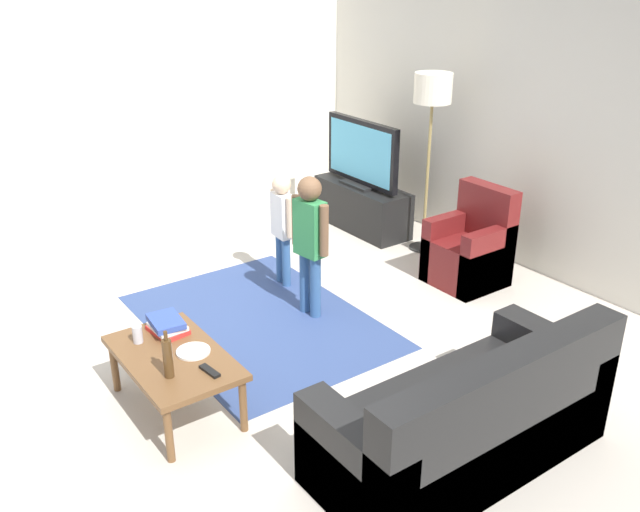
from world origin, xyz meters
TOP-DOWN VIEW (x-y plane):
  - ground at (0.00, 0.00)m, footprint 7.80×7.80m
  - wall_back at (0.00, 3.00)m, footprint 6.00×0.12m
  - wall_left at (-3.00, 0.00)m, footprint 0.12×6.00m
  - area_rug at (-0.40, 0.27)m, footprint 2.20×1.60m
  - tv_stand at (-1.59, 2.30)m, footprint 1.20×0.44m
  - tv at (-1.59, 2.28)m, footprint 1.10×0.28m
  - couch at (1.82, 0.38)m, footprint 0.80×1.80m
  - armchair at (0.06, 2.26)m, footprint 0.60×0.60m
  - floor_lamp at (-0.76, 2.45)m, footprint 0.36×0.36m
  - child_near_tv at (-0.90, 0.83)m, footprint 0.35×0.17m
  - child_center at (-0.27, 0.69)m, footprint 0.40×0.19m
  - coffee_table at (0.32, -0.79)m, footprint 1.00×0.60m
  - book_stack at (0.02, -0.69)m, footprint 0.31×0.23m
  - bottle at (0.54, -0.91)m, footprint 0.06×0.06m
  - tv_remote at (0.64, -0.69)m, footprint 0.17×0.07m
  - soda_can at (0.04, -0.91)m, footprint 0.07×0.07m
  - plate at (0.37, -0.67)m, footprint 0.22×0.22m

SIDE VIEW (x-z plane):
  - ground at x=0.00m, z-range 0.00..0.00m
  - area_rug at x=-0.40m, z-range 0.00..0.01m
  - tv_stand at x=-1.59m, z-range -0.01..0.49m
  - couch at x=1.82m, z-range -0.14..0.72m
  - armchair at x=0.06m, z-range -0.15..0.75m
  - coffee_table at x=0.32m, z-range 0.16..0.58m
  - plate at x=0.37m, z-range 0.42..0.44m
  - tv_remote at x=0.64m, z-range 0.42..0.44m
  - book_stack at x=0.02m, z-range 0.42..0.52m
  - soda_can at x=0.04m, z-range 0.42..0.54m
  - bottle at x=0.54m, z-range 0.40..0.71m
  - child_near_tv at x=-0.90m, z-range 0.11..1.14m
  - child_center at x=-0.27m, z-range 0.12..1.32m
  - tv at x=-1.59m, z-range 0.49..1.20m
  - wall_back at x=0.00m, z-range 0.00..2.70m
  - wall_left at x=-3.00m, z-range 0.00..2.70m
  - floor_lamp at x=-0.76m, z-range 0.65..2.43m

